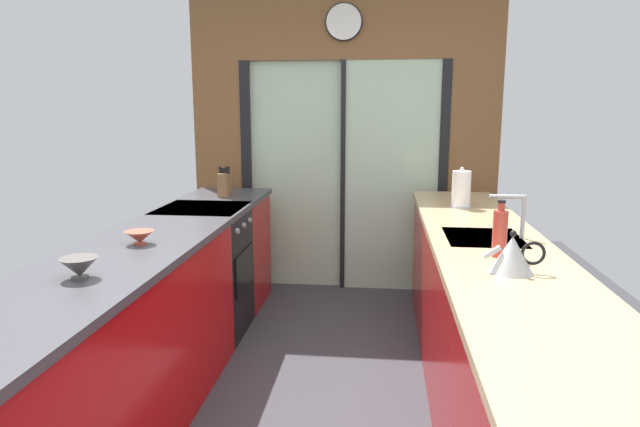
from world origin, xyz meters
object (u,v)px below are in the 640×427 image
at_px(paper_towel_roll, 461,189).
at_px(soap_bottle, 500,232).
at_px(kettle, 512,254).
at_px(mixing_bowl_mid, 79,267).
at_px(knife_block, 225,184).
at_px(mixing_bowl_far, 140,237).
at_px(oven_range, 204,271).

bearing_deg(paper_towel_roll, soap_bottle, -90.00).
xyz_separation_m(kettle, paper_towel_roll, (-0.00, 1.57, 0.05)).
bearing_deg(mixing_bowl_mid, knife_block, 90.00).
bearing_deg(paper_towel_roll, knife_block, 170.28).
relative_size(mixing_bowl_far, paper_towel_roll, 0.52).
bearing_deg(mixing_bowl_mid, paper_towel_roll, 46.05).
bearing_deg(knife_block, mixing_bowl_far, -90.00).
bearing_deg(kettle, paper_towel_roll, 90.06).
bearing_deg(paper_towel_roll, kettle, -89.94).
relative_size(oven_range, mixing_bowl_far, 6.23).
bearing_deg(paper_towel_roll, mixing_bowl_far, -144.51).
bearing_deg(oven_range, kettle, -36.98).
bearing_deg(oven_range, soap_bottle, -31.38).
bearing_deg(mixing_bowl_mid, oven_range, 90.65).
bearing_deg(mixing_bowl_mid, mixing_bowl_far, 90.00).
height_order(soap_bottle, paper_towel_roll, paper_towel_roll).
relative_size(mixing_bowl_mid, knife_block, 0.66).
height_order(oven_range, paper_towel_roll, paper_towel_roll).
height_order(mixing_bowl_mid, paper_towel_roll, paper_towel_roll).
relative_size(mixing_bowl_mid, soap_bottle, 0.58).
distance_m(oven_range, knife_block, 0.76).
distance_m(mixing_bowl_far, kettle, 1.81).
bearing_deg(paper_towel_roll, mixing_bowl_mid, -133.95).
xyz_separation_m(mixing_bowl_far, paper_towel_roll, (1.78, 1.27, 0.09)).
height_order(oven_range, mixing_bowl_mid, mixing_bowl_mid).
distance_m(knife_block, paper_towel_roll, 1.81).
relative_size(mixing_bowl_far, knife_block, 0.63).
distance_m(mixing_bowl_mid, paper_towel_roll, 2.57).
distance_m(mixing_bowl_far, soap_bottle, 1.78).
relative_size(knife_block, kettle, 0.90).
xyz_separation_m(mixing_bowl_far, soap_bottle, (1.78, -0.04, 0.08)).
bearing_deg(knife_block, paper_towel_roll, -9.72).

